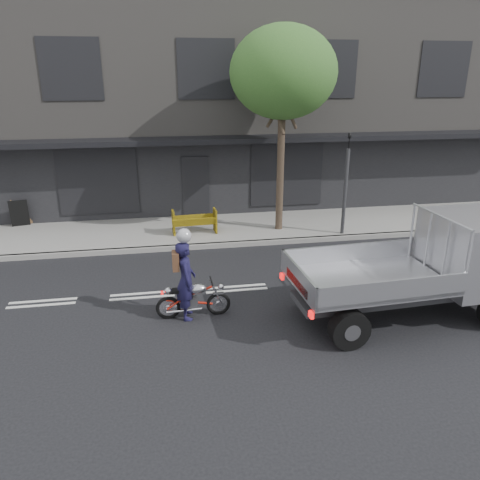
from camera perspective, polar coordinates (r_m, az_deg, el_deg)
name	(u,v)px	position (r m, az deg, el deg)	size (l,w,h in m)	color
ground	(236,289)	(12.23, -0.46, -5.94)	(80.00, 80.00, 0.00)	black
sidewalk	(215,229)	(16.52, -3.12, 1.29)	(32.00, 3.20, 0.15)	gray
kerb	(221,245)	(15.03, -2.39, -0.61)	(32.00, 0.20, 0.15)	gray
building_main	(196,103)	(22.28, -5.43, 16.34)	(26.00, 10.00, 8.00)	slate
street_tree	(283,73)	(15.59, 5.29, 19.60)	(3.40, 3.40, 6.74)	#382B21
traffic_light_pole	(345,190)	(15.85, 12.71, 5.97)	(0.12, 0.12, 3.50)	#2D2D30
motorcycle	(193,298)	(10.78, -5.71, -7.10)	(1.71, 0.50, 0.88)	black
rider	(186,280)	(10.57, -6.61, -4.91)	(0.67, 0.44, 1.83)	#181439
flatbed_ute	(455,257)	(11.67, 24.77, -1.84)	(5.30, 2.41, 2.40)	black
construction_barrier	(195,223)	(15.66, -5.51, 2.09)	(1.51, 0.60, 0.85)	gold
sandwich_board	(19,213)	(18.20, -25.31, 2.97)	(0.61, 0.41, 0.97)	black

